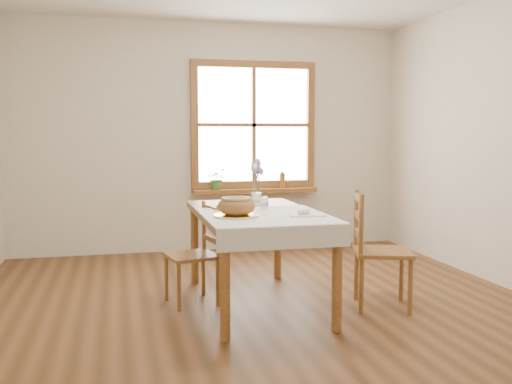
% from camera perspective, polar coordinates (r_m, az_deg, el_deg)
% --- Properties ---
extents(ground, '(5.00, 5.00, 0.00)m').
position_cam_1_polar(ground, '(4.36, 0.96, -12.25)').
color(ground, brown).
rests_on(ground, ground).
extents(room_walls, '(4.60, 5.10, 2.65)m').
position_cam_1_polar(room_walls, '(4.16, 1.00, 10.70)').
color(room_walls, beige).
rests_on(room_walls, ground).
extents(window, '(1.46, 0.08, 1.46)m').
position_cam_1_polar(window, '(6.66, -0.25, 6.72)').
color(window, '#9E6C30').
rests_on(window, ground).
extents(window_sill, '(1.46, 0.20, 0.05)m').
position_cam_1_polar(window_sill, '(6.63, -0.11, 0.15)').
color(window_sill, '#9E6C30').
rests_on(window_sill, ground).
extents(dining_table, '(0.90, 1.60, 0.75)m').
position_cam_1_polar(dining_table, '(4.49, 0.00, -2.98)').
color(dining_table, '#9E6C30').
rests_on(dining_table, ground).
extents(table_linen, '(0.91, 0.99, 0.01)m').
position_cam_1_polar(table_linen, '(4.18, 0.99, -2.40)').
color(table_linen, silver).
rests_on(table_linen, dining_table).
extents(chair_left, '(0.46, 0.45, 0.80)m').
position_cam_1_polar(chair_left, '(4.59, -6.48, -6.19)').
color(chair_left, '#9E6C30').
rests_on(chair_left, ground).
extents(chair_right, '(0.55, 0.54, 0.91)m').
position_cam_1_polar(chair_right, '(4.56, 12.57, -5.68)').
color(chair_right, '#9E6C30').
rests_on(chair_right, ground).
extents(bread_plate, '(0.37, 0.37, 0.02)m').
position_cam_1_polar(bread_plate, '(4.10, -1.97, -2.39)').
color(bread_plate, white).
rests_on(bread_plate, table_linen).
extents(bread_loaf, '(0.27, 0.27, 0.15)m').
position_cam_1_polar(bread_loaf, '(4.09, -1.97, -1.24)').
color(bread_loaf, '#9B6137').
rests_on(bread_loaf, bread_plate).
extents(egg_napkin, '(0.29, 0.25, 0.01)m').
position_cam_1_polar(egg_napkin, '(4.20, 5.05, -2.23)').
color(egg_napkin, silver).
rests_on(egg_napkin, table_linen).
extents(eggs, '(0.22, 0.21, 0.04)m').
position_cam_1_polar(eggs, '(4.20, 5.05, -1.86)').
color(eggs, white).
rests_on(eggs, egg_napkin).
extents(salt_shaker, '(0.06, 0.06, 0.10)m').
position_cam_1_polar(salt_shaker, '(4.44, 0.74, -1.17)').
color(salt_shaker, white).
rests_on(salt_shaker, table_linen).
extents(pepper_shaker, '(0.06, 0.06, 0.10)m').
position_cam_1_polar(pepper_shaker, '(4.49, 0.92, -1.08)').
color(pepper_shaker, white).
rests_on(pepper_shaker, table_linen).
extents(flower_vase, '(0.11, 0.11, 0.10)m').
position_cam_1_polar(flower_vase, '(4.83, 0.04, -0.75)').
color(flower_vase, white).
rests_on(flower_vase, dining_table).
extents(lavender_bouquet, '(0.15, 0.15, 0.29)m').
position_cam_1_polar(lavender_bouquet, '(4.81, 0.04, 1.51)').
color(lavender_bouquet, '#7A60AB').
rests_on(lavender_bouquet, flower_vase).
extents(potted_plant, '(0.25, 0.27, 0.19)m').
position_cam_1_polar(potted_plant, '(6.53, -3.91, 1.11)').
color(potted_plant, '#457D32').
rests_on(potted_plant, window_sill).
extents(amber_bottle, '(0.08, 0.08, 0.19)m').
position_cam_1_polar(amber_bottle, '(6.70, 2.64, 1.24)').
color(amber_bottle, '#A0601D').
rests_on(amber_bottle, window_sill).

